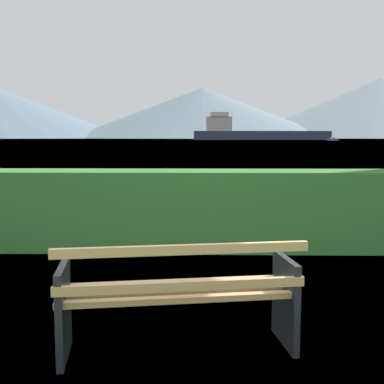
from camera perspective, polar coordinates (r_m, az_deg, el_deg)
The scene contains 7 objects.
ground_plane at distance 3.76m, azimuth -1.71°, elevation -18.28°, with size 1400.00×1400.00×0.00m, color #567A38.
water_surface at distance 312.06m, azimuth 1.16°, elevation 6.35°, with size 620.00×620.00×0.00m, color #7A99A8.
park_bench at distance 3.54m, azimuth -1.62°, elevation -12.41°, with size 1.80×0.83×0.87m.
hedge_row at distance 6.76m, azimuth -0.32°, elevation -2.10°, with size 9.98×0.84×1.11m, color #387A33.
cargo_ship_large at distance 254.71m, azimuth 7.17°, elevation 7.13°, with size 72.48×14.13×14.32m.
fishing_boat_near at distance 207.03m, azimuth 16.52°, elevation 6.06°, with size 5.32×4.17×1.36m.
distant_hills at distance 563.30m, azimuth -0.18°, elevation 9.84°, with size 821.99×386.84×71.85m.
Camera 1 is at (0.18, -3.40, 1.58)m, focal length 44.46 mm.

